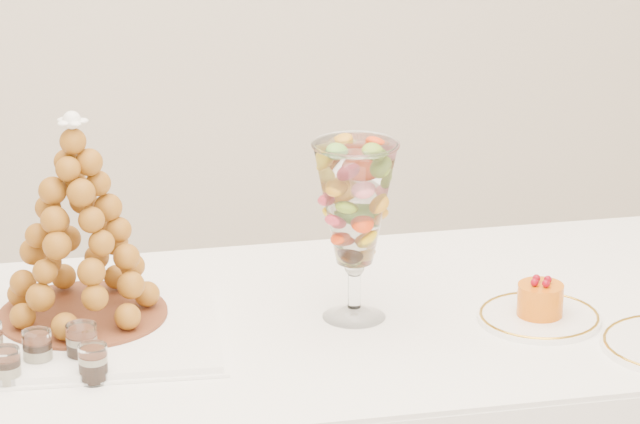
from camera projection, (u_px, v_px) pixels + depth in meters
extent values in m
cube|color=white|center=(241.00, 328.00, 2.82)|extent=(2.08, 0.86, 0.01)
cube|color=white|center=(69.00, 333.00, 2.77)|extent=(0.55, 0.43, 0.02)
cylinder|color=white|center=(354.00, 312.00, 2.86)|extent=(0.12, 0.12, 0.02)
cylinder|color=white|center=(354.00, 287.00, 2.84)|extent=(0.03, 0.03, 0.08)
sphere|color=white|center=(354.00, 266.00, 2.83)|extent=(0.04, 0.04, 0.04)
cylinder|color=white|center=(539.00, 318.00, 2.84)|extent=(0.23, 0.23, 0.01)
cylinder|color=white|center=(38.00, 350.00, 2.64)|extent=(0.05, 0.05, 0.07)
cylinder|color=white|center=(82.00, 344.00, 2.65)|extent=(0.06, 0.06, 0.07)
cylinder|color=white|center=(6.00, 367.00, 2.58)|extent=(0.06, 0.06, 0.07)
cylinder|color=white|center=(93.00, 363.00, 2.59)|extent=(0.06, 0.06, 0.07)
cylinder|color=brown|center=(83.00, 314.00, 2.82)|extent=(0.32, 0.32, 0.01)
cone|color=#905516|center=(77.00, 217.00, 2.76)|extent=(0.30, 0.30, 0.38)
sphere|color=white|center=(72.00, 122.00, 2.70)|extent=(0.04, 0.04, 0.04)
cylinder|color=#DB620A|center=(540.00, 300.00, 2.83)|extent=(0.09, 0.09, 0.06)
sphere|color=maroon|center=(548.00, 280.00, 2.83)|extent=(0.02, 0.02, 0.02)
sphere|color=maroon|center=(536.00, 278.00, 2.83)|extent=(0.02, 0.02, 0.02)
sphere|color=maroon|center=(535.00, 282.00, 2.81)|extent=(0.02, 0.02, 0.02)
sphere|color=maroon|center=(546.00, 284.00, 2.81)|extent=(0.02, 0.02, 0.02)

